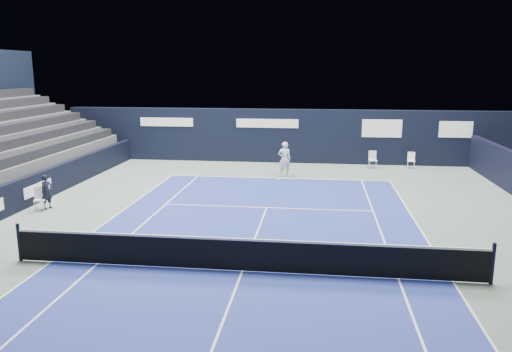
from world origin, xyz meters
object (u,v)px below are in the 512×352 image
at_px(tennis_player, 284,159).
at_px(folding_chair_back_b, 411,159).
at_px(folding_chair_back_a, 373,156).
at_px(tennis_net, 242,254).
at_px(line_judge_chair, 40,197).

bearing_deg(tennis_player, folding_chair_back_b, 23.56).
bearing_deg(folding_chair_back_a, tennis_net, -112.57).
bearing_deg(tennis_net, folding_chair_back_a, 72.00).
distance_m(line_judge_chair, tennis_net, 10.02).
relative_size(line_judge_chair, tennis_player, 0.51).
height_order(tennis_net, tennis_player, tennis_player).
xyz_separation_m(line_judge_chair, tennis_player, (8.96, 7.53, 0.37)).
bearing_deg(folding_chair_back_a, line_judge_chair, -147.58).
xyz_separation_m(tennis_net, tennis_player, (0.27, 12.52, 0.38)).
relative_size(tennis_net, tennis_player, 7.30).
bearing_deg(tennis_player, folding_chair_back_a, 30.40).
xyz_separation_m(folding_chair_back_b, tennis_net, (-7.08, -15.50, 0.00)).
bearing_deg(tennis_player, line_judge_chair, -139.94).
height_order(line_judge_chair, tennis_player, tennis_player).
bearing_deg(line_judge_chair, folding_chair_back_b, 11.43).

